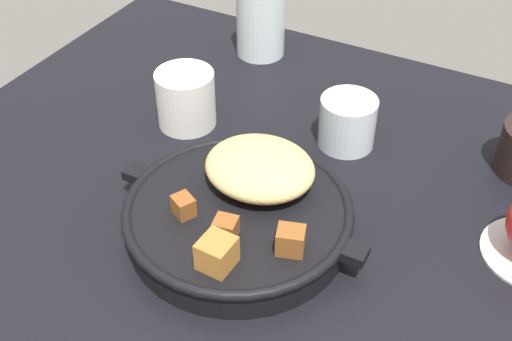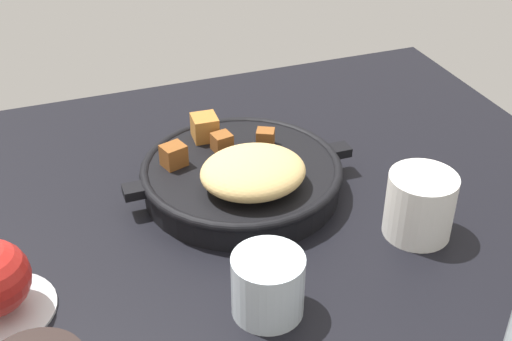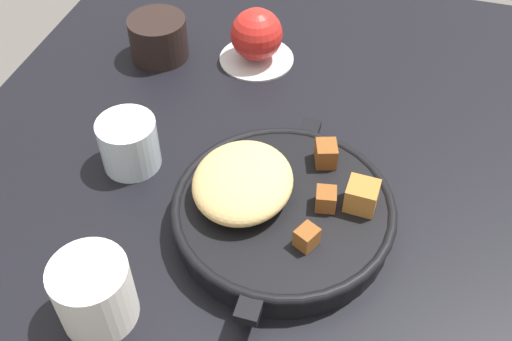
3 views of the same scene
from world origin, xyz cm
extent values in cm
cube|color=black|center=(0.00, 0.00, -1.20)|extent=(101.31, 78.34, 2.40)
cylinder|color=black|center=(-5.63, -6.15, 1.84)|extent=(24.45, 24.45, 3.68)
torus|color=black|center=(-5.63, -6.15, 3.39)|extent=(25.16, 25.16, 1.20)
cube|color=black|center=(7.81, -6.15, 3.13)|extent=(2.64, 2.40, 1.20)
cube|color=black|center=(-19.06, -6.15, 3.13)|extent=(2.64, 2.40, 1.20)
ellipsoid|color=tan|center=(-5.46, -1.42, 5.79)|extent=(12.50, 11.06, 4.21)
cube|color=brown|center=(-4.55, -10.61, 4.85)|extent=(2.68, 2.58, 2.33)
cube|color=brown|center=(-10.17, -9.77, 4.82)|extent=(2.91, 2.78, 2.27)
cube|color=brown|center=(2.10, -9.24, 5.07)|extent=(3.38, 3.13, 2.78)
cube|color=#A86B2D|center=(-3.38, -14.32, 5.28)|extent=(3.36, 3.52, 3.20)
cylinder|color=#B7BABF|center=(24.05, 5.57, 0.30)|extent=(11.22, 11.22, 0.60)
cylinder|color=silver|center=(-1.21, 14.53, 3.33)|extent=(7.27, 7.27, 6.66)
cylinder|color=silver|center=(-21.83, 8.75, 3.85)|extent=(7.78, 7.78, 7.70)
camera|label=1|loc=(20.34, -50.99, 51.98)|focal=46.02mm
camera|label=2|loc=(16.59, 59.72, 48.43)|focal=46.93mm
camera|label=3|loc=(-47.73, -15.24, 54.77)|focal=42.26mm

